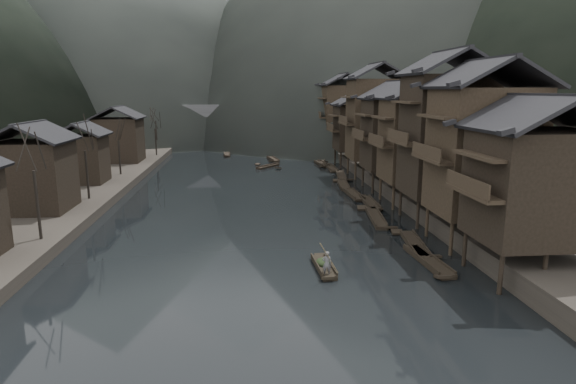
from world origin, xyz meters
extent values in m
plane|color=black|center=(0.00, 0.00, 0.00)|extent=(300.00, 300.00, 0.00)
cube|color=#2D2823|center=(35.00, 40.00, 0.90)|extent=(40.00, 200.00, 1.80)
cube|color=#2D2823|center=(-35.00, 40.00, 0.60)|extent=(40.00, 200.00, 1.20)
cylinder|color=black|center=(14.20, -10.40, 1.30)|extent=(0.30, 0.30, 2.90)
cylinder|color=black|center=(14.20, -5.60, 1.30)|extent=(0.30, 0.30, 2.90)
cylinder|color=black|center=(16.95, -10.40, 1.30)|extent=(0.30, 0.30, 2.90)
cylinder|color=black|center=(16.95, -5.60, 1.30)|extent=(0.30, 0.30, 2.90)
cube|color=black|center=(17.30, -8.00, 6.13)|extent=(7.00, 6.00, 7.06)
cube|color=black|center=(13.30, -8.00, 5.78)|extent=(1.20, 5.70, 0.25)
cylinder|color=black|center=(14.20, -3.40, 1.30)|extent=(0.30, 0.30, 2.90)
cylinder|color=black|center=(14.20, 1.40, 1.30)|extent=(0.30, 0.30, 2.90)
cylinder|color=black|center=(16.95, -3.40, 1.30)|extent=(0.30, 0.30, 2.90)
cylinder|color=black|center=(16.95, 1.40, 1.30)|extent=(0.30, 0.30, 2.90)
cube|color=black|center=(17.30, -1.00, 7.42)|extent=(7.00, 6.00, 9.65)
cube|color=black|center=(13.30, -1.00, 6.94)|extent=(1.20, 5.70, 0.25)
cylinder|color=black|center=(14.20, 3.60, 1.30)|extent=(0.30, 0.30, 2.90)
cylinder|color=black|center=(14.20, 8.40, 1.30)|extent=(0.30, 0.30, 2.90)
cylinder|color=black|center=(16.95, 3.60, 1.30)|extent=(0.30, 0.30, 2.90)
cylinder|color=black|center=(16.95, 8.40, 1.30)|extent=(0.30, 0.30, 2.90)
cube|color=black|center=(17.30, 6.00, 8.00)|extent=(7.00, 6.00, 10.80)
cube|color=black|center=(13.30, 6.00, 7.46)|extent=(1.20, 5.70, 0.25)
cylinder|color=black|center=(14.20, 10.60, 1.30)|extent=(0.30, 0.30, 2.90)
cylinder|color=black|center=(14.20, 15.40, 1.30)|extent=(0.30, 0.30, 2.90)
cylinder|color=black|center=(16.95, 10.60, 1.30)|extent=(0.30, 0.30, 2.90)
cylinder|color=black|center=(16.95, 15.40, 1.30)|extent=(0.30, 0.30, 2.90)
cube|color=black|center=(17.30, 13.00, 6.88)|extent=(7.00, 6.00, 8.56)
cube|color=black|center=(13.30, 13.00, 6.45)|extent=(1.20, 5.70, 0.25)
cylinder|color=black|center=(14.20, 18.60, 1.30)|extent=(0.30, 0.30, 2.90)
cylinder|color=black|center=(14.20, 23.40, 1.30)|extent=(0.30, 0.30, 2.90)
cylinder|color=black|center=(16.95, 18.60, 1.30)|extent=(0.30, 0.30, 2.90)
cylinder|color=black|center=(16.95, 23.40, 1.30)|extent=(0.30, 0.30, 2.90)
cube|color=black|center=(17.30, 21.00, 6.81)|extent=(7.00, 6.00, 8.42)
cube|color=black|center=(13.30, 21.00, 6.39)|extent=(1.20, 5.70, 0.25)
cylinder|color=black|center=(14.20, 27.60, 1.30)|extent=(0.30, 0.30, 2.90)
cylinder|color=black|center=(14.20, 32.40, 1.30)|extent=(0.30, 0.30, 2.90)
cylinder|color=black|center=(16.95, 27.60, 1.30)|extent=(0.30, 0.30, 2.90)
cylinder|color=black|center=(16.95, 32.40, 1.30)|extent=(0.30, 0.30, 2.90)
cube|color=black|center=(17.30, 30.00, 8.06)|extent=(7.00, 6.00, 10.93)
cube|color=black|center=(13.30, 30.00, 7.52)|extent=(1.20, 5.70, 0.25)
cylinder|color=black|center=(14.20, 37.60, 1.30)|extent=(0.30, 0.30, 2.90)
cylinder|color=black|center=(14.20, 42.40, 1.30)|extent=(0.30, 0.30, 2.90)
cylinder|color=black|center=(16.95, 37.60, 1.30)|extent=(0.30, 0.30, 2.90)
cylinder|color=black|center=(16.95, 42.40, 1.30)|extent=(0.30, 0.30, 2.90)
cube|color=black|center=(17.30, 40.00, 6.14)|extent=(7.00, 6.00, 7.08)
cube|color=black|center=(13.30, 40.00, 5.79)|extent=(1.20, 5.70, 0.25)
cylinder|color=black|center=(14.20, 49.60, 1.30)|extent=(0.30, 0.30, 2.90)
cylinder|color=black|center=(14.20, 54.40, 1.30)|extent=(0.30, 0.30, 2.90)
cylinder|color=black|center=(16.95, 49.60, 1.30)|extent=(0.30, 0.30, 2.90)
cylinder|color=black|center=(16.95, 54.40, 1.30)|extent=(0.30, 0.30, 2.90)
cube|color=black|center=(17.30, 52.00, 7.74)|extent=(7.00, 6.00, 10.27)
cube|color=black|center=(13.30, 52.00, 7.22)|extent=(1.20, 5.70, 0.25)
cube|color=black|center=(-20.50, 10.00, 4.45)|extent=(6.00, 6.00, 6.50)
cube|color=black|center=(-20.50, 24.00, 4.10)|extent=(5.00, 5.00, 5.80)
cube|color=black|center=(-20.50, 42.00, 4.60)|extent=(6.50, 6.50, 6.80)
cylinder|color=black|center=(-17.00, 0.56, 3.85)|extent=(0.24, 0.24, 5.29)
cylinder|color=black|center=(-17.00, 14.65, 3.72)|extent=(0.24, 0.24, 5.05)
cylinder|color=black|center=(-17.00, 29.57, 3.47)|extent=(0.24, 0.24, 4.55)
cylinder|color=black|center=(-17.00, 49.33, 3.50)|extent=(0.24, 0.24, 4.59)
cylinder|color=black|center=(-17.00, 60.12, 3.84)|extent=(0.24, 0.24, 5.29)
cube|color=black|center=(11.92, -4.81, 0.15)|extent=(1.51, 6.56, 0.30)
cube|color=black|center=(11.92, -4.81, 0.33)|extent=(1.56, 6.43, 0.10)
cube|color=black|center=(12.12, -1.70, 0.29)|extent=(0.98, 0.86, 0.34)
cube|color=black|center=(11.72, -7.92, 0.29)|extent=(0.98, 0.86, 0.34)
cube|color=black|center=(12.29, -1.00, 0.15)|extent=(1.92, 6.59, 0.30)
cube|color=black|center=(12.29, -1.00, 0.33)|extent=(1.96, 6.47, 0.10)
cube|color=black|center=(11.89, 2.09, 0.29)|extent=(1.03, 0.91, 0.34)
cube|color=black|center=(12.69, -4.10, 0.29)|extent=(1.03, 0.91, 0.34)
cube|color=black|center=(11.44, 7.18, 0.15)|extent=(1.99, 7.69, 0.30)
cube|color=black|center=(11.44, 7.18, 0.33)|extent=(2.02, 7.54, 0.10)
cube|color=black|center=(11.01, 10.81, 0.29)|extent=(1.04, 1.03, 0.37)
cube|color=black|center=(11.87, 3.55, 0.29)|extent=(1.04, 1.03, 0.37)
cube|color=black|center=(12.42, 13.13, 0.15)|extent=(1.29, 6.09, 0.30)
cube|color=black|center=(12.42, 13.13, 0.33)|extent=(1.34, 5.97, 0.10)
cube|color=black|center=(12.33, 16.04, 0.29)|extent=(0.96, 0.78, 0.33)
cube|color=black|center=(12.51, 10.22, 0.29)|extent=(0.96, 0.78, 0.33)
cube|color=black|center=(11.64, 17.27, 0.15)|extent=(1.34, 5.86, 0.30)
cube|color=black|center=(11.64, 17.27, 0.33)|extent=(1.39, 5.75, 0.10)
cube|color=black|center=(11.76, 20.06, 0.29)|extent=(0.96, 0.76, 0.32)
cube|color=black|center=(11.53, 14.48, 0.29)|extent=(0.96, 0.76, 0.32)
cube|color=black|center=(11.61, 23.19, 0.15)|extent=(1.71, 6.21, 0.30)
cube|color=black|center=(11.61, 23.19, 0.33)|extent=(1.75, 6.10, 0.10)
cube|color=black|center=(11.32, 26.12, 0.29)|extent=(1.01, 0.85, 0.33)
cube|color=black|center=(11.91, 20.26, 0.29)|extent=(1.01, 0.85, 0.33)
cube|color=black|center=(12.74, 30.27, 0.15)|extent=(2.10, 7.56, 0.30)
cube|color=black|center=(12.74, 30.27, 0.33)|extent=(2.13, 7.42, 0.10)
cube|color=black|center=(12.26, 33.83, 0.29)|extent=(1.05, 1.03, 0.36)
cube|color=black|center=(13.22, 26.71, 0.29)|extent=(1.05, 1.03, 0.36)
cube|color=black|center=(12.54, 36.98, 0.15)|extent=(1.13, 7.25, 0.30)
cube|color=black|center=(12.54, 36.98, 0.33)|extent=(1.18, 7.11, 0.10)
cube|color=black|center=(12.53, 40.46, 0.29)|extent=(0.94, 0.89, 0.36)
cube|color=black|center=(12.55, 33.51, 0.29)|extent=(0.94, 0.89, 0.36)
cube|color=black|center=(11.76, 41.26, 0.15)|extent=(1.71, 6.19, 0.30)
cube|color=black|center=(11.76, 41.26, 0.33)|extent=(1.75, 6.08, 0.10)
cube|color=black|center=(12.05, 44.18, 0.29)|extent=(1.01, 0.84, 0.33)
cube|color=black|center=(11.46, 38.34, 0.29)|extent=(1.01, 0.84, 0.33)
cube|color=black|center=(12.39, 46.86, 0.15)|extent=(1.74, 7.67, 0.30)
cube|color=black|center=(12.39, 46.86, 0.33)|extent=(1.79, 7.52, 0.10)
cube|color=black|center=(12.08, 50.50, 0.29)|extent=(1.01, 1.01, 0.37)
cube|color=black|center=(12.70, 43.23, 0.29)|extent=(1.01, 1.01, 0.37)
cube|color=black|center=(12.10, 53.90, 0.15)|extent=(1.12, 5.96, 0.30)
cube|color=black|center=(12.10, 53.90, 0.33)|extent=(1.18, 5.84, 0.10)
cube|color=black|center=(12.11, 56.75, 0.29)|extent=(0.94, 0.74, 0.32)
cube|color=black|center=(12.09, 51.04, 0.29)|extent=(0.94, 0.74, 0.32)
cube|color=black|center=(2.78, 39.55, 0.15)|extent=(3.99, 4.72, 0.30)
cube|color=black|center=(2.78, 39.55, 0.33)|extent=(3.97, 4.67, 0.10)
cube|color=black|center=(1.24, 41.52, 0.29)|extent=(1.07, 1.03, 0.31)
cube|color=black|center=(4.32, 37.59, 0.29)|extent=(1.07, 1.03, 0.31)
cube|color=black|center=(4.11, 47.49, 0.15)|extent=(1.97, 5.72, 0.30)
cube|color=black|center=(4.11, 47.49, 0.33)|extent=(1.99, 5.62, 0.10)
cube|color=black|center=(4.58, 50.15, 0.29)|extent=(0.96, 0.84, 0.32)
cube|color=black|center=(3.64, 44.83, 0.29)|extent=(0.96, 0.84, 0.32)
cube|color=black|center=(-4.13, 54.51, 0.15)|extent=(1.34, 4.99, 0.30)
cube|color=black|center=(-4.13, 54.51, 0.33)|extent=(1.38, 4.90, 0.10)
cube|color=black|center=(-3.97, 56.87, 0.29)|extent=(0.89, 0.67, 0.30)
cube|color=black|center=(-4.29, 52.14, 0.29)|extent=(0.89, 0.67, 0.30)
cube|color=black|center=(-5.16, 74.16, 0.15)|extent=(2.59, 4.68, 0.30)
cube|color=black|center=(-5.16, 74.16, 0.33)|extent=(2.60, 4.61, 0.10)
cube|color=black|center=(-4.36, 76.24, 0.29)|extent=(1.00, 0.85, 0.29)
cube|color=black|center=(-5.95, 72.09, 0.29)|extent=(1.00, 0.85, 0.29)
cube|color=#4C4C4F|center=(0.00, 72.00, 7.20)|extent=(40.00, 6.00, 1.60)
cube|color=#4C4C4F|center=(0.00, 69.30, 8.50)|extent=(40.00, 0.50, 1.00)
cube|color=#4C4C4F|center=(0.00, 74.70, 8.50)|extent=(40.00, 0.50, 1.00)
cube|color=#4C4C4F|center=(-14.00, 72.00, 3.20)|extent=(3.20, 6.00, 6.40)
cube|color=#4C4C4F|center=(-4.50, 72.00, 3.20)|extent=(3.20, 6.00, 6.40)
cube|color=#4C4C4F|center=(4.50, 72.00, 3.20)|extent=(3.20, 6.00, 6.40)
cube|color=#4C4C4F|center=(14.00, 72.00, 3.20)|extent=(3.20, 6.00, 6.40)
cube|color=black|center=(4.30, -5.33, 0.15)|extent=(1.14, 4.41, 0.30)
cube|color=black|center=(4.30, -5.33, 0.33)|extent=(1.19, 4.32, 0.10)
cube|color=black|center=(4.40, -3.24, 0.29)|extent=(0.83, 0.59, 0.29)
cube|color=black|center=(4.21, -7.43, 0.29)|extent=(0.83, 0.59, 0.29)
ellipsoid|color=black|center=(4.31, -5.12, 0.75)|extent=(1.04, 1.37, 0.63)
imported|color=#5D5D5F|center=(4.23, -6.99, 1.26)|extent=(0.63, 0.44, 1.66)
cylinder|color=#8C7A51|center=(4.43, -6.99, 3.58)|extent=(1.73, 2.08, 2.96)
camera|label=1|loc=(-1.04, -36.25, 12.09)|focal=30.00mm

